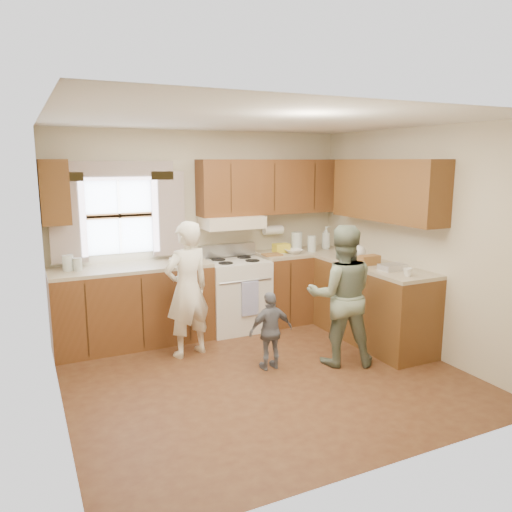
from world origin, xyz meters
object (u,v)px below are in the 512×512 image
child (271,331)px  woman_left (187,289)px  woman_right (341,295)px  stove (235,294)px

child → woman_left: bearing=-47.3°
woman_left → child: (0.65, -0.73, -0.34)m
woman_right → child: 0.83m
woman_right → child: (-0.74, 0.18, -0.33)m
woman_left → child: woman_left is taller
woman_left → woman_right: size_ratio=1.01×
stove → child: size_ratio=1.30×
stove → woman_left: 1.05m
stove → child: 1.33m
stove → child: stove is taller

